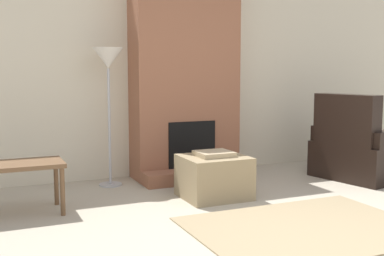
% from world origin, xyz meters
% --- Properties ---
extents(ground_plane, '(24.00, 24.00, 0.00)m').
position_xyz_m(ground_plane, '(0.00, 0.00, 0.00)').
color(ground_plane, '#B2A893').
extents(wall_back, '(7.69, 0.06, 2.60)m').
position_xyz_m(wall_back, '(0.00, 3.01, 1.30)').
color(wall_back, beige).
rests_on(wall_back, ground_plane).
extents(fireplace, '(1.32, 0.75, 2.60)m').
position_xyz_m(fireplace, '(0.00, 2.74, 1.25)').
color(fireplace, '#935B42').
rests_on(fireplace, ground_plane).
extents(ottoman, '(0.66, 0.59, 0.49)m').
position_xyz_m(ottoman, '(-0.14, 1.65, 0.23)').
color(ottoman, '#998460').
rests_on(ottoman, ground_plane).
extents(armchair, '(1.12, 1.15, 1.04)m').
position_xyz_m(armchair, '(1.90, 1.76, 0.31)').
color(armchair, black).
rests_on(armchair, ground_plane).
extents(side_table, '(0.74, 0.47, 0.48)m').
position_xyz_m(side_table, '(-2.01, 1.84, 0.41)').
color(side_table, brown).
rests_on(side_table, ground_plane).
extents(floor_lamp_left, '(0.34, 0.34, 1.57)m').
position_xyz_m(floor_lamp_left, '(-0.99, 2.62, 1.36)').
color(floor_lamp_left, '#ADADB2').
rests_on(floor_lamp_left, ground_plane).
extents(area_rug, '(1.92, 1.42, 0.01)m').
position_xyz_m(area_rug, '(0.13, 0.44, 0.01)').
color(area_rug, '#9E8966').
rests_on(area_rug, ground_plane).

